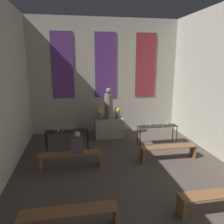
{
  "coord_description": "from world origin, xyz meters",
  "views": [
    {
      "loc": [
        -1.45,
        0.26,
        3.28
      ],
      "look_at": [
        0.0,
        8.42,
        1.31
      ],
      "focal_mm": 35.0,
      "sensor_mm": 36.0,
      "label": 1
    }
  ],
  "objects_px": {
    "flower_vase_right": "(118,112)",
    "flower_vase_left": "(100,112)",
    "candle_rack_left": "(67,133)",
    "statue": "(109,105)",
    "candle_rack_right": "(157,128)",
    "pew_second_left": "(69,216)",
    "pew_back_left": "(70,157)",
    "pew_second_right": "(220,198)",
    "altar": "(109,128)",
    "person_seated": "(77,144)",
    "pew_back_right": "(168,150)"
  },
  "relations": [
    {
      "from": "altar",
      "to": "pew_back_left",
      "type": "distance_m",
      "value": 3.01
    },
    {
      "from": "candle_rack_right",
      "to": "pew_second_left",
      "type": "xyz_separation_m",
      "value": [
        -3.38,
        -4.04,
        -0.34
      ]
    },
    {
      "from": "altar",
      "to": "flower_vase_left",
      "type": "relative_size",
      "value": 2.58
    },
    {
      "from": "statue",
      "to": "candle_rack_left",
      "type": "height_order",
      "value": "statue"
    },
    {
      "from": "pew_second_right",
      "to": "candle_rack_left",
      "type": "bearing_deg",
      "value": 129.94
    },
    {
      "from": "flower_vase_right",
      "to": "pew_back_left",
      "type": "relative_size",
      "value": 0.25
    },
    {
      "from": "candle_rack_left",
      "to": "flower_vase_right",
      "type": "bearing_deg",
      "value": 28.78
    },
    {
      "from": "candle_rack_right",
      "to": "pew_back_left",
      "type": "bearing_deg",
      "value": -158.23
    },
    {
      "from": "flower_vase_left",
      "to": "pew_back_right",
      "type": "xyz_separation_m",
      "value": [
        2.02,
        -2.53,
        -0.79
      ]
    },
    {
      "from": "pew_second_left",
      "to": "altar",
      "type": "bearing_deg",
      "value": 72.68
    },
    {
      "from": "altar",
      "to": "statue",
      "type": "bearing_deg",
      "value": 0.0
    },
    {
      "from": "flower_vase_right",
      "to": "pew_second_right",
      "type": "distance_m",
      "value": 5.42
    },
    {
      "from": "statue",
      "to": "candle_rack_left",
      "type": "bearing_deg",
      "value": -146.1
    },
    {
      "from": "pew_second_left",
      "to": "pew_back_right",
      "type": "height_order",
      "value": "same"
    },
    {
      "from": "flower_vase_left",
      "to": "person_seated",
      "type": "bearing_deg",
      "value": -111.76
    },
    {
      "from": "altar",
      "to": "candle_rack_left",
      "type": "relative_size",
      "value": 0.77
    },
    {
      "from": "pew_back_left",
      "to": "flower_vase_right",
      "type": "bearing_deg",
      "value": 51.38
    },
    {
      "from": "candle_rack_right",
      "to": "statue",
      "type": "bearing_deg",
      "value": 146.08
    },
    {
      "from": "pew_second_right",
      "to": "person_seated",
      "type": "xyz_separation_m",
      "value": [
        -3.03,
        2.69,
        0.43
      ]
    },
    {
      "from": "candle_rack_right",
      "to": "pew_second_left",
      "type": "distance_m",
      "value": 5.28
    },
    {
      "from": "candle_rack_left",
      "to": "pew_back_right",
      "type": "height_order",
      "value": "candle_rack_left"
    },
    {
      "from": "statue",
      "to": "pew_second_left",
      "type": "bearing_deg",
      "value": -107.32
    },
    {
      "from": "altar",
      "to": "statue",
      "type": "xyz_separation_m",
      "value": [
        0.0,
        0.0,
        1.02
      ]
    },
    {
      "from": "altar",
      "to": "flower_vase_left",
      "type": "height_order",
      "value": "flower_vase_left"
    },
    {
      "from": "statue",
      "to": "candle_rack_right",
      "type": "distance_m",
      "value": 2.25
    },
    {
      "from": "flower_vase_left",
      "to": "pew_second_right",
      "type": "distance_m",
      "value": 5.66
    },
    {
      "from": "flower_vase_right",
      "to": "pew_back_left",
      "type": "distance_m",
      "value": 3.33
    },
    {
      "from": "altar",
      "to": "candle_rack_left",
      "type": "height_order",
      "value": "candle_rack_left"
    },
    {
      "from": "flower_vase_left",
      "to": "candle_rack_right",
      "type": "distance_m",
      "value": 2.49
    },
    {
      "from": "altar",
      "to": "candle_rack_right",
      "type": "relative_size",
      "value": 0.77
    },
    {
      "from": "pew_second_right",
      "to": "pew_back_right",
      "type": "relative_size",
      "value": 1.0
    },
    {
      "from": "flower_vase_right",
      "to": "flower_vase_left",
      "type": "bearing_deg",
      "value": 180.0
    },
    {
      "from": "flower_vase_left",
      "to": "candle_rack_left",
      "type": "xyz_separation_m",
      "value": [
        -1.36,
        -1.18,
        -0.44
      ]
    },
    {
      "from": "candle_rack_left",
      "to": "candle_rack_right",
      "type": "bearing_deg",
      "value": 0.01
    },
    {
      "from": "flower_vase_right",
      "to": "pew_second_left",
      "type": "xyz_separation_m",
      "value": [
        -2.02,
        -5.22,
        -0.79
      ]
    },
    {
      "from": "pew_second_right",
      "to": "pew_back_right",
      "type": "distance_m",
      "value": 2.69
    },
    {
      "from": "pew_second_right",
      "to": "altar",
      "type": "bearing_deg",
      "value": 107.32
    },
    {
      "from": "candle_rack_right",
      "to": "flower_vase_left",
      "type": "bearing_deg",
      "value": 151.21
    },
    {
      "from": "altar",
      "to": "pew_second_left",
      "type": "xyz_separation_m",
      "value": [
        -1.63,
        -5.22,
        -0.09
      ]
    },
    {
      "from": "pew_second_right",
      "to": "pew_back_left",
      "type": "bearing_deg",
      "value": 140.42
    },
    {
      "from": "candle_rack_right",
      "to": "pew_back_right",
      "type": "relative_size",
      "value": 0.83
    },
    {
      "from": "flower_vase_right",
      "to": "altar",
      "type": "bearing_deg",
      "value": 180.0
    },
    {
      "from": "candle_rack_left",
      "to": "pew_second_left",
      "type": "distance_m",
      "value": 4.06
    },
    {
      "from": "flower_vase_right",
      "to": "pew_back_left",
      "type": "xyz_separation_m",
      "value": [
        -2.02,
        -2.53,
        -0.79
      ]
    },
    {
      "from": "candle_rack_right",
      "to": "pew_second_right",
      "type": "distance_m",
      "value": 4.06
    },
    {
      "from": "pew_second_left",
      "to": "pew_back_right",
      "type": "xyz_separation_m",
      "value": [
        3.26,
        2.69,
        0.0
      ]
    },
    {
      "from": "altar",
      "to": "flower_vase_left",
      "type": "xyz_separation_m",
      "value": [
        -0.39,
        0.0,
        0.7
      ]
    },
    {
      "from": "person_seated",
      "to": "pew_second_right",
      "type": "bearing_deg",
      "value": -41.61
    },
    {
      "from": "person_seated",
      "to": "candle_rack_right",
      "type": "bearing_deg",
      "value": 23.17
    },
    {
      "from": "candle_rack_right",
      "to": "person_seated",
      "type": "relative_size",
      "value": 2.21
    }
  ]
}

